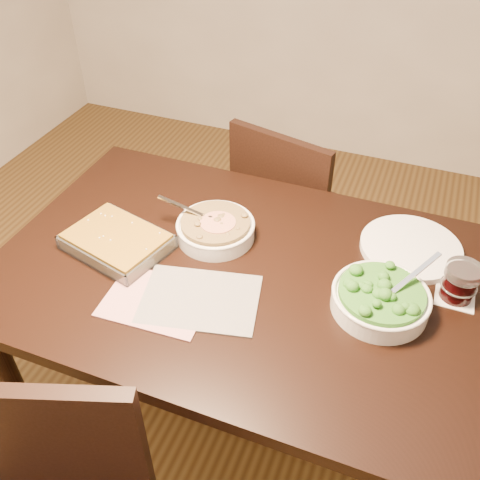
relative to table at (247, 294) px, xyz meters
The scene contains 11 objects.
ground 0.65m from the table, ahead, with size 4.00×4.00×0.00m, color #462D14.
table is the anchor object (origin of this frame).
magazine_a 0.28m from the table, 132.23° to the right, with size 0.27×0.20×0.01m, color #A22E40.
magazine_b 0.19m from the table, 116.71° to the right, with size 0.30×0.22×0.01m, color #282930.
coaster 0.56m from the table, 10.76° to the left, with size 0.10×0.10×0.00m, color white.
stew_bowl 0.21m from the table, 143.42° to the left, with size 0.26×0.23×0.09m.
broccoli_bowl 0.38m from the table, ahead, with size 0.25×0.26×0.10m.
baking_dish 0.40m from the table, behind, with size 0.32×0.27×0.05m.
wine_tumbler 0.57m from the table, 10.76° to the left, with size 0.09×0.09×0.10m.
dinner_plate 0.49m from the table, 31.37° to the left, with size 0.29×0.29×0.02m, color white.
chair_far 0.67m from the table, 95.32° to the left, with size 0.49×0.49×0.87m.
Camera 1 is at (0.37, -1.01, 1.76)m, focal length 40.00 mm.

